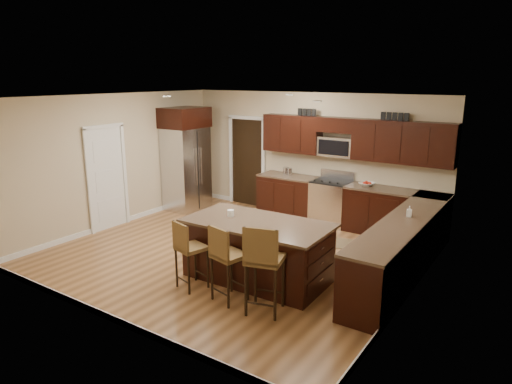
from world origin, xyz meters
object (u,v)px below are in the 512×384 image
Objects in this scene: island at (257,252)px; stool_right at (263,259)px; stool_mid at (226,255)px; stool_left at (188,247)px; refrigerator at (186,158)px; range at (331,202)px.

island is 1.82× the size of stool_right.
stool_right reaches higher than stool_mid.
stool_mid is 0.62m from stool_right.
stool_left is 4.29m from refrigerator.
island is 2.17× the size of stool_left.
range is 3.11m from island.
stool_left is 0.94× the size of stool_mid.
island is 0.88m from stool_mid.
range reaches higher than stool_mid.
stool_mid reaches higher than island.
range is 1.02× the size of stool_mid.
stool_mid is 4.77m from refrigerator.
range reaches higher than stool_left.
stool_left is 0.69m from stool_mid.
range is 3.47m from refrigerator.
refrigerator is (-3.30, -0.80, 0.73)m from range.
refrigerator is at bearing -166.44° from range.
stool_right is at bearing -37.12° from refrigerator.
stool_right reaches higher than range.
stool_mid is at bearing 14.75° from stool_left.
stool_left is at bearing -96.35° from range.
stool_right is at bearing 12.25° from stool_mid.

